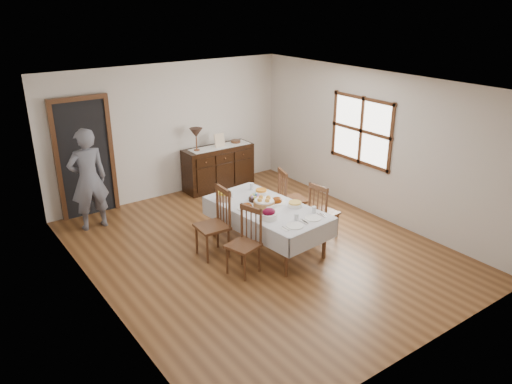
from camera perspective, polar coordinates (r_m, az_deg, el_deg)
ground at (r=8.00m, az=0.42°, el=-6.55°), size 6.00×6.00×0.00m
room_shell at (r=7.62m, az=-2.31°, el=5.33°), size 5.02×6.02×2.65m
dining_table at (r=7.82m, az=1.25°, el=-2.27°), size 1.23×2.12×0.70m
chair_left_near at (r=7.17m, az=-1.23°, el=-5.58°), size 0.50×0.50×0.98m
chair_left_far at (r=7.64m, az=-4.68°, el=-3.44°), size 0.48×0.48×1.09m
chair_right_near at (r=8.23m, az=7.60°, el=-2.12°), size 0.46×0.46×0.96m
chair_right_far at (r=8.69m, az=3.84°, el=-0.53°), size 0.52×0.52×1.00m
sideboard at (r=10.37m, az=-4.32°, el=2.84°), size 1.48×0.54×0.89m
person at (r=8.82m, az=-18.67°, el=1.73°), size 0.59×0.38×1.89m
bread_basket at (r=7.76m, az=0.93°, el=-1.26°), size 0.33×0.33×0.17m
egg_basket at (r=8.00m, az=-0.05°, el=-0.71°), size 0.23×0.23×0.10m
ham_platter_a at (r=7.69m, az=-1.11°, el=-1.72°), size 0.28×0.28×0.11m
ham_platter_b at (r=7.92m, az=2.38°, el=-1.03°), size 0.29×0.29×0.11m
beet_bowl at (r=7.35m, az=1.49°, el=-2.57°), size 0.25×0.25×0.16m
carrot_bowl at (r=8.24m, az=0.59°, el=-0.01°), size 0.21×0.21×0.09m
pineapple_bowl at (r=8.02m, az=-3.64°, el=-0.45°), size 0.23×0.23×0.15m
casserole_dish at (r=7.80m, az=4.47°, el=-1.41°), size 0.22×0.22×0.08m
butter_dish at (r=7.66m, az=1.57°, el=-1.81°), size 0.15×0.10×0.07m
setting_left at (r=7.22m, az=4.49°, el=-3.53°), size 0.43×0.31×0.10m
setting_right at (r=7.48m, az=6.53°, el=-2.66°), size 0.43×0.31×0.10m
glass_far_a at (r=8.12m, az=-2.82°, el=-0.34°), size 0.06×0.06×0.09m
glass_far_b at (r=8.46m, az=-0.47°, el=0.67°), size 0.07×0.07×0.11m
runner at (r=10.23m, az=-4.15°, el=5.20°), size 1.30×0.35×0.01m
table_lamp at (r=9.91m, az=-6.87°, el=6.66°), size 0.26×0.26×0.46m
picture_frame at (r=10.17m, az=-4.19°, el=5.89°), size 0.22×0.08×0.28m
deco_bowl at (r=10.48m, az=-2.35°, el=5.78°), size 0.20×0.20×0.06m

